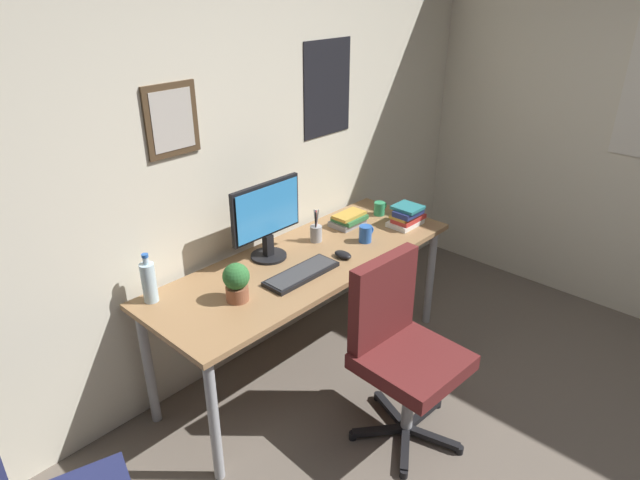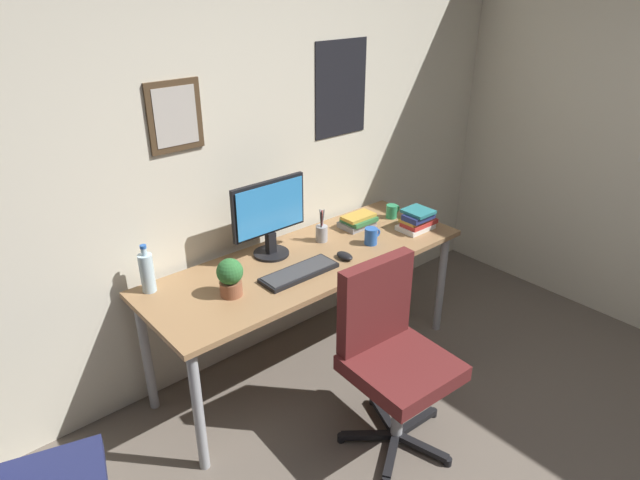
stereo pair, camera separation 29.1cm
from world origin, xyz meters
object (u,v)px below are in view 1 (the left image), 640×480
keyboard (302,273)px  water_bottle (149,282)px  coffee_mug_far (366,234)px  book_stack_left (407,216)px  office_chair (400,343)px  coffee_mug_near (380,208)px  potted_plant (236,281)px  monitor (267,217)px  computer_mouse (343,255)px  book_stack_right (349,219)px  pen_cup (316,233)px

keyboard → water_bottle: water_bottle is taller
coffee_mug_far → book_stack_left: size_ratio=0.48×
office_chair → coffee_mug_far: 0.77m
coffee_mug_near → potted_plant: potted_plant is taller
monitor → potted_plant: monitor is taller
water_bottle → coffee_mug_far: bearing=-15.9°
computer_mouse → book_stack_left: 0.60m
keyboard → potted_plant: bearing=170.9°
office_chair → coffee_mug_near: size_ratio=8.74×
office_chair → book_stack_right: bearing=55.4°
coffee_mug_near → potted_plant: size_ratio=0.56×
water_bottle → book_stack_right: (1.32, -0.12, -0.07)m
keyboard → computer_mouse: size_ratio=3.91×
water_bottle → potted_plant: 0.41m
water_bottle → pen_cup: bearing=-7.2°
coffee_mug_near → book_stack_right: bearing=171.0°
computer_mouse → book_stack_left: book_stack_left is taller
monitor → computer_mouse: (0.28, -0.31, -0.22)m
keyboard → potted_plant: 0.39m
book_stack_left → coffee_mug_near: bearing=85.4°
potted_plant → book_stack_right: potted_plant is taller
coffee_mug_far → coffee_mug_near: bearing=26.0°
book_stack_left → book_stack_right: (-0.24, 0.27, -0.02)m
monitor → keyboard: (-0.02, -0.28, -0.23)m
coffee_mug_far → potted_plant: size_ratio=0.58×
water_bottle → potted_plant: size_ratio=1.29×
coffee_mug_far → book_stack_right: coffee_mug_far is taller
office_chair → potted_plant: office_chair is taller
coffee_mug_near → monitor: bearing=174.4°
coffee_mug_near → book_stack_right: 0.27m
monitor → book_stack_left: (0.88, -0.31, -0.18)m
book_stack_right → coffee_mug_far: bearing=-116.4°
pen_cup → book_stack_left: 0.61m
coffee_mug_far → book_stack_right: 0.25m
keyboard → coffee_mug_near: bearing=12.0°
computer_mouse → pen_cup: (0.05, 0.25, 0.04)m
coffee_mug_far → book_stack_left: (0.36, -0.04, 0.01)m
office_chair → pen_cup: office_chair is taller
keyboard → potted_plant: size_ratio=2.21×
office_chair → potted_plant: size_ratio=4.87×
monitor → book_stack_right: size_ratio=2.20×
keyboard → office_chair: bearing=-80.1°
computer_mouse → book_stack_right: size_ratio=0.53×
office_chair → coffee_mug_near: office_chair is taller
water_bottle → coffee_mug_far: water_bottle is taller
book_stack_left → monitor: bearing=160.4°
monitor → computer_mouse: bearing=-48.0°
pen_cup → book_stack_right: 0.30m
coffee_mug_far → potted_plant: potted_plant is taller
computer_mouse → water_bottle: size_ratio=0.44×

